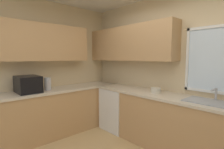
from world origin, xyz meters
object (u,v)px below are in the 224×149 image
Objects in this scene: kettle at (48,84)px; bowl at (156,90)px; sink_assembly at (212,102)px; dishwasher at (119,109)px; microwave at (28,84)px.

kettle is 2.00m from bowl.
kettle is at bearing -151.84° from sink_assembly.
dishwasher is 1.26× the size of sink_assembly.
microwave reaches higher than dishwasher.
dishwasher is 1.03m from bowl.
bowl is at bearing 46.46° from microwave.
kettle is at bearing -139.90° from bowl.
microwave is 2.76× the size of bowl.
dishwasher is at bearing 62.97° from kettle.
dishwasher is at bearing -178.84° from sink_assembly.
sink_assembly is at bearing 1.16° from dishwasher.
bowl is at bearing 40.10° from kettle.
microwave is 0.71× the size of sink_assembly.
dishwasher is at bearing -178.06° from bowl.
sink_assembly reaches higher than bowl.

